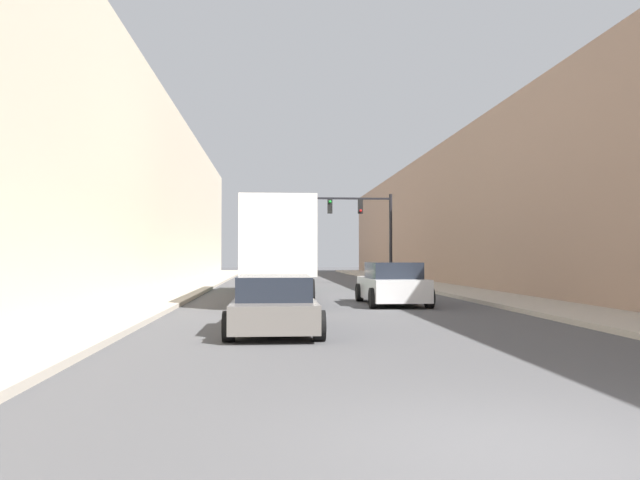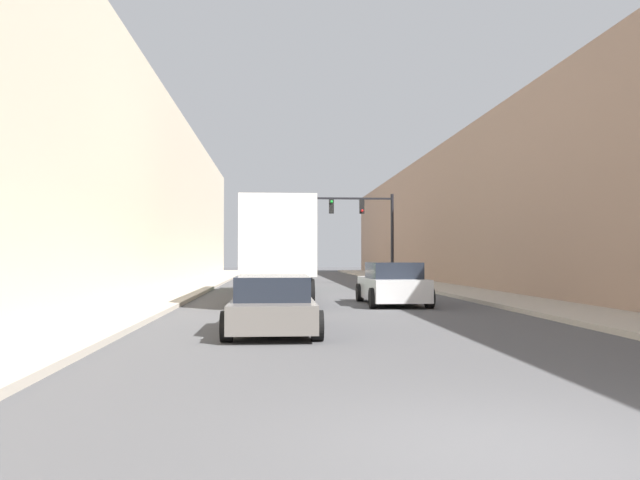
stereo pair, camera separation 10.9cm
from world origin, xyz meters
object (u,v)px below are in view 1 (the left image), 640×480
sedan_car (274,305)px  traffic_signal_gantry (368,222)px  suv_car (392,284)px  semi_truck (276,246)px

sedan_car → traffic_signal_gantry: traffic_signal_gantry is taller
suv_car → traffic_signal_gantry: 16.98m
suv_car → traffic_signal_gantry: bearing=84.1°
semi_truck → traffic_signal_gantry: traffic_signal_gantry is taller
suv_car → semi_truck: bearing=133.7°
sedan_car → semi_truck: bearing=89.3°
suv_car → traffic_signal_gantry: traffic_signal_gantry is taller
semi_truck → suv_car: semi_truck is taller
traffic_signal_gantry → suv_car: bearing=-95.9°
traffic_signal_gantry → sedan_car: bearing=-103.8°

